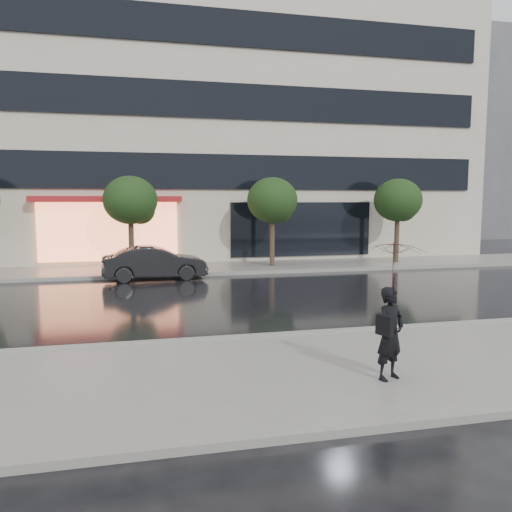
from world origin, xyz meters
name	(u,v)px	position (x,y,z in m)	size (l,w,h in m)	color
ground	(257,329)	(0.00, 0.00, 0.00)	(120.00, 120.00, 0.00)	black
sidewalk_near	(300,373)	(0.00, -3.25, 0.06)	(60.00, 4.50, 0.12)	slate
sidewalk_far	(204,268)	(0.00, 10.25, 0.06)	(60.00, 3.50, 0.12)	slate
curb_near	(268,337)	(0.00, -1.00, 0.07)	(60.00, 0.25, 0.14)	gray
curb_far	(209,274)	(0.00, 8.50, 0.07)	(60.00, 0.25, 0.14)	gray
office_building	(185,93)	(0.00, 17.97, 9.00)	(30.00, 12.76, 18.00)	beige
bg_building_right	(474,143)	(26.00, 28.00, 8.00)	(12.00, 12.00, 16.00)	#4C4C54
tree_mid_west	(132,202)	(-2.94, 10.03, 2.92)	(2.20, 2.20, 3.99)	#33261C
tree_mid_east	(273,202)	(3.06, 10.03, 2.92)	(2.20, 2.20, 3.99)	#33261C
tree_far_east	(399,202)	(9.06, 10.03, 2.92)	(2.20, 2.20, 3.99)	#33261C
parked_car	(155,263)	(-2.12, 7.97, 0.64)	(1.35, 3.87, 1.27)	black
pedestrian_with_umbrella	(393,286)	(1.30, -3.98, 1.64)	(1.29, 1.30, 2.23)	black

